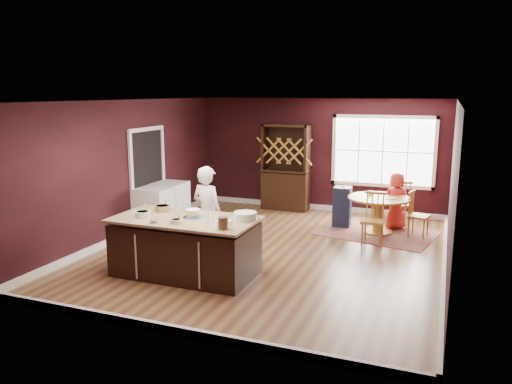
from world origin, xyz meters
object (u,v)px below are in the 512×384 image
chair_east (419,214)px  high_chair (342,206)px  dining_table (379,207)px  layer_cake (193,214)px  toddler (346,189)px  baker (207,213)px  chair_north (400,203)px  hutch (286,167)px  seated_woman (396,201)px  kitchen_island (186,248)px  washer (155,210)px  dryer (171,204)px  chair_south (373,219)px

chair_east → high_chair: chair_east is taller
dining_table → layer_cake: bearing=-125.1°
dining_table → high_chair: (-0.80, 0.25, -0.09)m
toddler → baker: bearing=-119.8°
chair_north → hutch: bearing=-31.6°
seated_woman → high_chair: seated_woman is taller
hutch → seated_woman: bearing=-18.0°
kitchen_island → washer: 2.61m
high_chair → dryer: dryer is taller
dining_table → kitchen_island: bearing=-125.7°
chair_south → hutch: 3.32m
kitchen_island → hutch: bearing=88.8°
chair_north → washer: (-4.65, -2.35, -0.04)m
high_chair → hutch: hutch is taller
layer_cake → high_chair: layer_cake is taller
washer → layer_cake: bearing=-44.1°
layer_cake → chair_south: size_ratio=0.32×
chair_south → high_chair: chair_south is taller
hutch → kitchen_island: bearing=-91.2°
high_chair → dryer: 3.71m
layer_cake → washer: size_ratio=0.34×
dining_table → washer: washer is taller
washer → toddler: bearing=28.8°
hutch → dryer: bearing=-129.3°
chair_east → dryer: 5.18m
layer_cake → toddler: (1.66, 3.79, -0.18)m
chair_east → washer: (-5.09, -1.62, 0.00)m
chair_east → dryer: bearing=113.6°
seated_woman → dryer: seated_woman is taller
dining_table → seated_woman: seated_woman is taller
kitchen_island → layer_cake: layer_cake is taller
washer → dryer: bearing=90.0°
hutch → washer: hutch is taller
seated_woman → high_chair: size_ratio=1.34×
toddler → seated_woman: bearing=5.8°
toddler → hutch: hutch is taller
high_chair → seated_woman: bearing=8.0°
layer_cake → high_chair: (1.61, 3.69, -0.54)m
dining_table → baker: bearing=-132.6°
kitchen_island → chair_south: chair_south is taller
toddler → chair_north: bearing=20.0°
toddler → washer: (-3.55, -1.95, -0.35)m
dining_table → chair_east: size_ratio=1.37×
dining_table → layer_cake: layer_cake is taller
dining_table → toddler: 0.87m
kitchen_island → high_chair: size_ratio=2.51×
hutch → toddler: bearing=-30.6°
layer_cake → toddler: size_ratio=1.23×
seated_woman → kitchen_island: bearing=25.0°
dining_table → dryer: size_ratio=1.35×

